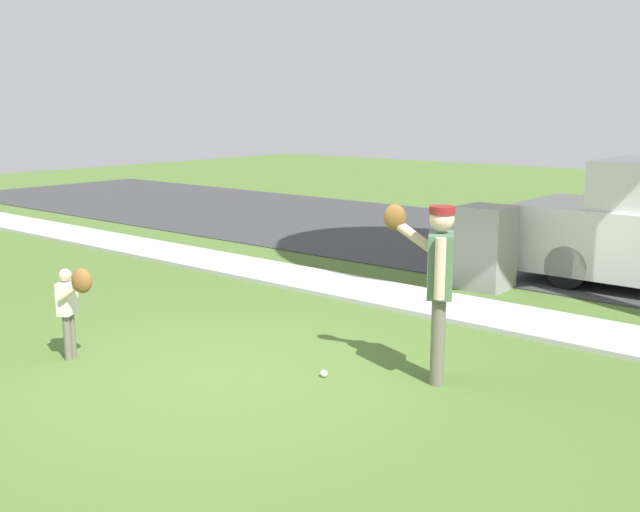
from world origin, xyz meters
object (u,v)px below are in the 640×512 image
object	(u,v)px
baseball	(324,373)
person_child	(72,299)
utility_cabinet	(486,247)
person_adult	(436,273)

from	to	relation	value
baseball	person_child	bearing A→B (deg)	-151.40
person_child	baseball	world-z (taller)	person_child
baseball	utility_cabinet	xyz separation A→B (m)	(-0.49, 4.38, 0.58)
utility_cabinet	person_adult	bearing A→B (deg)	-69.98
person_child	person_adult	bearing A→B (deg)	0.85
person_adult	person_child	distance (m)	3.78
person_child	utility_cabinet	world-z (taller)	utility_cabinet
baseball	utility_cabinet	bearing A→B (deg)	96.39
person_adult	baseball	xyz separation A→B (m)	(-0.88, -0.61, -1.04)
person_adult	utility_cabinet	size ratio (longest dim) A/B	1.41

